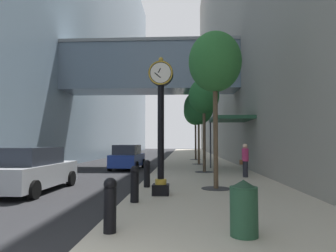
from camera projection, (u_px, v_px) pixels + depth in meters
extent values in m
plane|color=#262628|center=(165.00, 161.00, 30.28)|extent=(110.00, 110.00, 0.00)
cube|color=#BCB29E|center=(194.00, 159.00, 33.12)|extent=(6.00, 80.00, 0.14)
cube|color=#849EB2|center=(63.00, 14.00, 34.76)|extent=(9.00, 80.00, 33.29)
cube|color=slate|center=(150.00, 70.00, 23.76)|extent=(14.07, 3.20, 3.53)
cube|color=gray|center=(151.00, 46.00, 23.86)|extent=(14.07, 3.40, 0.24)
cube|color=gray|center=(261.00, 2.00, 33.66)|extent=(9.00, 80.00, 34.95)
cube|color=black|center=(161.00, 190.00, 10.08)|extent=(0.55, 0.55, 0.35)
cylinder|color=gold|center=(161.00, 182.00, 10.10)|extent=(0.38, 0.38, 0.18)
cylinder|color=black|center=(161.00, 132.00, 10.18)|extent=(0.22, 0.22, 3.14)
cylinder|color=black|center=(161.00, 74.00, 10.29)|extent=(0.84, 0.28, 0.84)
torus|color=gold|center=(161.00, 73.00, 10.14)|extent=(0.82, 0.05, 0.82)
cylinder|color=white|center=(161.00, 73.00, 10.14)|extent=(0.69, 0.01, 0.69)
cylinder|color=white|center=(161.00, 75.00, 10.44)|extent=(0.69, 0.01, 0.69)
sphere|color=gold|center=(161.00, 59.00, 10.32)|extent=(0.16, 0.16, 0.16)
cube|color=black|center=(159.00, 70.00, 10.14)|extent=(0.11, 0.01, 0.16)
cube|color=black|center=(158.00, 75.00, 10.13)|extent=(0.22, 0.01, 0.19)
cylinder|color=black|center=(110.00, 210.00, 5.89)|extent=(0.25, 0.25, 0.87)
sphere|color=black|center=(110.00, 184.00, 5.91)|extent=(0.26, 0.26, 0.26)
cylinder|color=black|center=(135.00, 187.00, 8.85)|extent=(0.25, 0.25, 0.87)
sphere|color=black|center=(135.00, 170.00, 8.88)|extent=(0.26, 0.26, 0.26)
cylinder|color=black|center=(147.00, 176.00, 11.82)|extent=(0.25, 0.25, 0.87)
sphere|color=black|center=(147.00, 163.00, 11.85)|extent=(0.26, 0.26, 0.26)
cylinder|color=#333335|center=(216.00, 189.00, 11.38)|extent=(1.10, 1.10, 0.02)
cylinder|color=brown|center=(216.00, 135.00, 11.49)|extent=(0.18, 0.18, 4.09)
ellipsoid|color=#2D7033|center=(215.00, 62.00, 11.63)|extent=(2.03, 2.03, 2.33)
cylinder|color=#333335|center=(204.00, 172.00, 17.68)|extent=(1.10, 1.10, 0.02)
cylinder|color=#4C3D2D|center=(204.00, 140.00, 17.78)|extent=(0.18, 0.18, 3.81)
ellipsoid|color=#23602D|center=(204.00, 96.00, 17.92)|extent=(1.82, 1.82, 2.09)
cylinder|color=#333335|center=(199.00, 164.00, 23.99)|extent=(1.10, 1.10, 0.02)
cylinder|color=brown|center=(199.00, 141.00, 24.09)|extent=(0.18, 0.18, 3.63)
ellipsoid|color=#23602D|center=(199.00, 108.00, 24.23)|extent=(2.37, 2.37, 2.72)
cylinder|color=#333335|center=(196.00, 159.00, 30.30)|extent=(1.10, 1.10, 0.02)
cylinder|color=#4C3D2D|center=(196.00, 140.00, 30.40)|extent=(0.18, 0.18, 3.96)
ellipsoid|color=#2D7033|center=(195.00, 111.00, 30.55)|extent=(2.37, 2.37, 2.73)
cylinder|color=#234C33|center=(244.00, 211.00, 5.67)|extent=(0.52, 0.52, 0.92)
cone|color=#183523|center=(244.00, 184.00, 5.70)|extent=(0.53, 0.53, 0.16)
cylinder|color=#23232D|center=(245.00, 169.00, 15.15)|extent=(0.28, 0.28, 0.79)
cylinder|color=#C6336B|center=(245.00, 155.00, 15.19)|extent=(0.37, 0.37, 0.64)
sphere|color=beige|center=(245.00, 146.00, 15.21)|extent=(0.24, 0.24, 0.24)
cube|color=brown|center=(241.00, 162.00, 15.16)|extent=(0.14, 0.21, 0.24)
cube|color=#235138|center=(231.00, 119.00, 18.97)|extent=(2.40, 3.60, 0.20)
cylinder|color=#333338|center=(215.00, 145.00, 17.34)|extent=(0.10, 0.10, 3.20)
cylinder|color=#333338|center=(210.00, 144.00, 20.54)|extent=(0.10, 0.10, 3.20)
cube|color=navy|center=(128.00, 160.00, 21.20)|extent=(1.88, 4.25, 0.83)
cube|color=#282D38|center=(127.00, 150.00, 21.03)|extent=(1.62, 2.39, 0.68)
cylinder|color=black|center=(120.00, 163.00, 22.67)|extent=(0.24, 0.65, 0.64)
cylinder|color=black|center=(143.00, 163.00, 22.53)|extent=(0.24, 0.65, 0.64)
cylinder|color=black|center=(110.00, 166.00, 19.84)|extent=(0.24, 0.65, 0.64)
cylinder|color=black|center=(136.00, 166.00, 19.69)|extent=(0.24, 0.65, 0.64)
cube|color=#B7BABF|center=(32.00, 175.00, 11.64)|extent=(1.88, 4.67, 0.82)
cube|color=#282D38|center=(30.00, 156.00, 11.45)|extent=(1.63, 2.63, 0.67)
cylinder|color=black|center=(31.00, 178.00, 13.26)|extent=(0.23, 0.64, 0.64)
cylinder|color=black|center=(71.00, 178.00, 13.14)|extent=(0.23, 0.64, 0.64)
cylinder|color=black|center=(34.00, 190.00, 9.99)|extent=(0.23, 0.64, 0.64)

